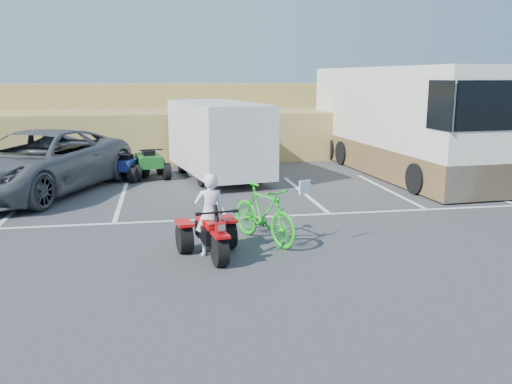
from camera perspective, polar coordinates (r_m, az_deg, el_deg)
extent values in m
plane|color=#37373A|center=(11.25, -1.79, -5.92)|extent=(100.00, 100.00, 0.00)
cube|color=white|center=(16.45, -23.40, -1.11)|extent=(0.12, 5.00, 0.01)
cube|color=white|center=(16.02, -13.98, -0.79)|extent=(0.12, 5.00, 0.01)
cube|color=white|center=(16.05, -4.33, -0.44)|extent=(0.12, 5.00, 0.01)
cube|color=white|center=(16.52, 5.03, -0.09)|extent=(0.12, 5.00, 0.01)
cube|color=white|center=(17.40, 13.65, 0.23)|extent=(0.12, 5.00, 0.01)
cube|color=white|center=(18.64, 21.29, 0.52)|extent=(0.12, 5.00, 0.01)
cube|color=white|center=(13.53, -3.24, -2.80)|extent=(28.00, 0.12, 0.01)
cube|color=olive|center=(24.76, -6.44, 6.28)|extent=(40.00, 6.00, 2.00)
cube|color=olive|center=(28.17, -6.95, 9.00)|extent=(40.00, 4.00, 2.20)
imported|color=white|center=(10.65, -4.90, -2.38)|extent=(0.66, 0.49, 1.65)
imported|color=#14BF19|center=(11.50, 0.82, -2.28)|extent=(1.46, 2.12, 1.25)
imported|color=#4A4D52|center=(17.52, -22.00, 2.89)|extent=(5.61, 7.47, 1.89)
cube|color=silver|center=(18.85, -4.07, 5.86)|extent=(3.27, 5.90, 2.32)
cylinder|color=black|center=(19.00, -4.02, 2.52)|extent=(2.13, 1.03, 0.65)
cube|color=silver|center=(20.51, 14.80, 7.35)|extent=(3.28, 10.54, 3.74)
cube|color=brown|center=(20.65, 14.60, 3.62)|extent=(3.33, 10.55, 1.04)
cube|color=black|center=(16.07, 23.86, 8.31)|extent=(2.39, 0.18, 1.35)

